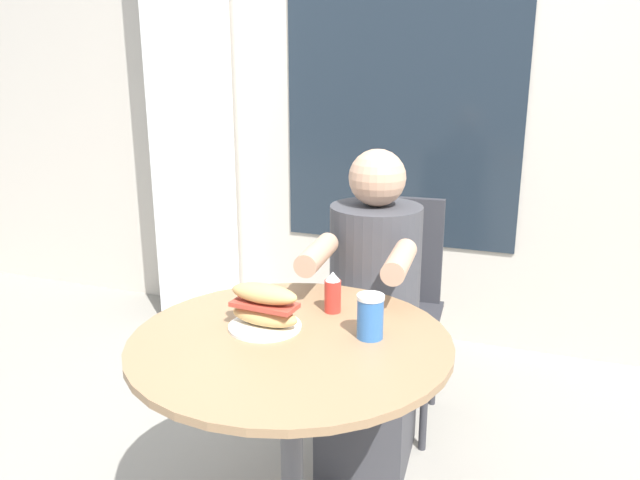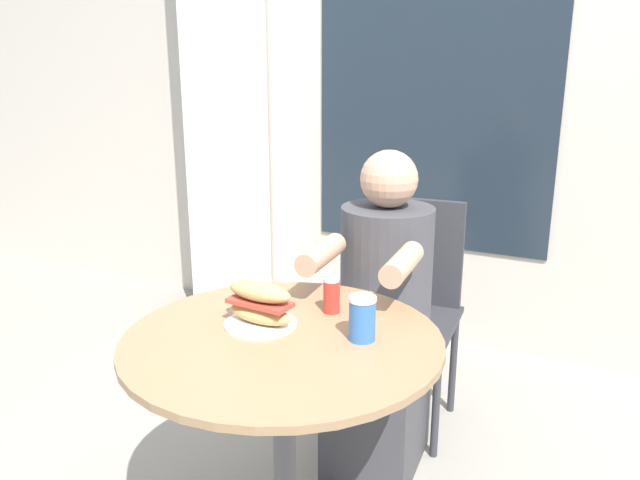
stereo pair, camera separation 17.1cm
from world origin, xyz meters
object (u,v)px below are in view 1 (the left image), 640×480
at_px(cafe_table, 291,402).
at_px(drink_cup, 370,316).
at_px(condiment_bottle, 333,292).
at_px(sandwich_on_plate, 265,308).
at_px(seated_diner, 372,332).
at_px(diner_chair, 394,288).

relative_size(cafe_table, drink_cup, 7.15).
bearing_deg(condiment_bottle, sandwich_on_plate, -128.15).
bearing_deg(sandwich_on_plate, drink_cup, 7.88).
xyz_separation_m(seated_diner, condiment_bottle, (-0.01, -0.38, 0.28)).
bearing_deg(sandwich_on_plate, diner_chair, 81.68).
bearing_deg(cafe_table, seated_diner, 84.81).
height_order(drink_cup, condiment_bottle, condiment_bottle).
relative_size(diner_chair, condiment_bottle, 7.41).
bearing_deg(sandwich_on_plate, cafe_table, -22.32).
height_order(diner_chair, condiment_bottle, diner_chair).
height_order(cafe_table, seated_diner, seated_diner).
relative_size(cafe_table, diner_chair, 0.94).
xyz_separation_m(diner_chair, sandwich_on_plate, (-0.13, -0.89, 0.24)).
distance_m(drink_cup, condiment_bottle, 0.19).
bearing_deg(condiment_bottle, drink_cup, -41.38).
xyz_separation_m(sandwich_on_plate, condiment_bottle, (0.13, 0.17, 0.00)).
distance_m(sandwich_on_plate, condiment_bottle, 0.21).
xyz_separation_m(diner_chair, drink_cup, (0.14, -0.85, 0.24)).
height_order(seated_diner, condiment_bottle, seated_diner).
distance_m(cafe_table, drink_cup, 0.31).
xyz_separation_m(diner_chair, seated_diner, (0.01, -0.35, -0.04)).
relative_size(drink_cup, condiment_bottle, 0.97).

